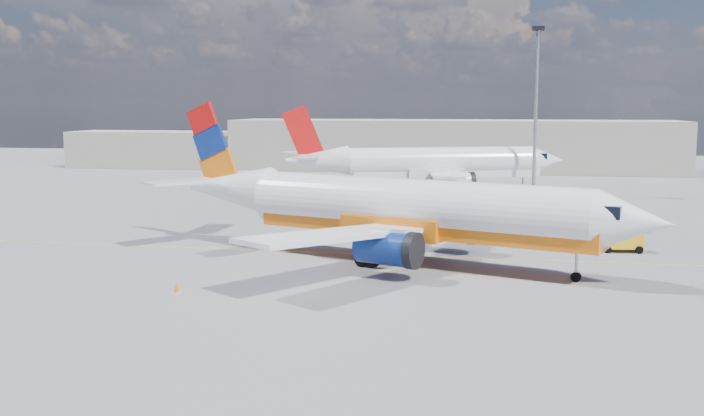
% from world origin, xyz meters
% --- Properties ---
extents(ground, '(240.00, 240.00, 0.00)m').
position_xyz_m(ground, '(0.00, 0.00, 0.00)').
color(ground, slate).
rests_on(ground, ground).
extents(taxi_line, '(70.00, 0.15, 0.01)m').
position_xyz_m(taxi_line, '(0.00, 3.00, 0.01)').
color(taxi_line, yellow).
rests_on(taxi_line, ground).
extents(terminal_main, '(70.00, 14.00, 8.00)m').
position_xyz_m(terminal_main, '(5.00, 75.00, 4.00)').
color(terminal_main, '#AEA795').
rests_on(terminal_main, ground).
extents(terminal_annex, '(26.00, 10.00, 6.00)m').
position_xyz_m(terminal_annex, '(-45.00, 72.00, 3.00)').
color(terminal_annex, '#AEA795').
rests_on(terminal_annex, ground).
extents(main_jet, '(35.59, 26.99, 10.83)m').
position_xyz_m(main_jet, '(6.03, 0.62, 3.61)').
color(main_jet, white).
rests_on(main_jet, ground).
extents(second_jet, '(34.21, 25.87, 10.46)m').
position_xyz_m(second_jet, '(4.69, 42.17, 3.49)').
color(second_jet, white).
rests_on(second_jet, ground).
extents(gse_tug, '(3.03, 2.06, 2.05)m').
position_xyz_m(gse_tug, '(21.14, 7.35, 0.97)').
color(gse_tug, black).
rests_on(gse_tug, ground).
extents(traffic_cone, '(0.44, 0.44, 0.61)m').
position_xyz_m(traffic_cone, '(-5.12, -10.36, 0.30)').
color(traffic_cone, white).
rests_on(traffic_cone, ground).
extents(floodlight_mast, '(1.41, 1.41, 19.32)m').
position_xyz_m(floodlight_mast, '(16.47, 42.80, 11.58)').
color(floodlight_mast, '#9B9BA3').
rests_on(floodlight_mast, ground).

